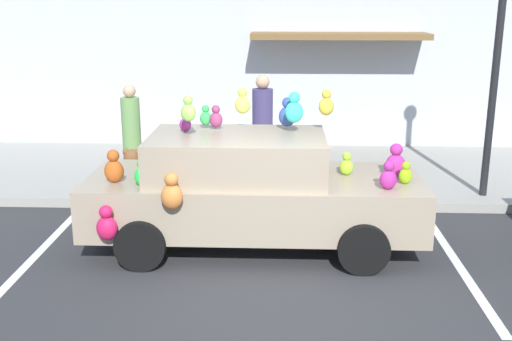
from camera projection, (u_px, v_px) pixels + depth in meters
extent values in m
plane|color=#2D2D30|center=(282.00, 298.00, 6.96)|extent=(60.00, 60.00, 0.00)
cube|color=gray|center=(282.00, 172.00, 11.75)|extent=(24.00, 4.00, 0.15)
cube|color=#B2B7C1|center=(284.00, 3.00, 12.98)|extent=(24.00, 0.30, 6.40)
cube|color=brown|center=(339.00, 36.00, 12.58)|extent=(3.60, 1.10, 0.12)
cube|color=silver|center=(458.00, 265.00, 7.83)|extent=(0.12, 3.60, 0.01)
cube|color=silver|center=(34.00, 257.00, 8.05)|extent=(0.12, 3.60, 0.01)
cube|color=gray|center=(254.00, 201.00, 8.28)|extent=(4.43, 1.66, 0.68)
cube|color=gray|center=(237.00, 156.00, 8.13)|extent=(2.31, 1.46, 0.56)
cylinder|color=black|center=(349.00, 205.00, 9.12)|extent=(0.64, 0.22, 0.64)
cylinder|color=black|center=(363.00, 249.00, 7.52)|extent=(0.64, 0.22, 0.64)
cylinder|color=black|center=(165.00, 203.00, 9.23)|extent=(0.64, 0.22, 0.64)
cylinder|color=black|center=(141.00, 245.00, 7.63)|extent=(0.64, 0.22, 0.64)
ellipsoid|color=#B34E1A|center=(114.00, 171.00, 7.90)|extent=(0.25, 0.21, 0.30)
sphere|color=#B34E1A|center=(113.00, 156.00, 7.84)|extent=(0.16, 0.16, 0.16)
ellipsoid|color=#90D42A|center=(346.00, 167.00, 8.24)|extent=(0.18, 0.15, 0.21)
sphere|color=#90D42A|center=(347.00, 157.00, 8.20)|extent=(0.12, 0.12, 0.12)
ellipsoid|color=gold|center=(326.00, 106.00, 8.22)|extent=(0.20, 0.17, 0.24)
sphere|color=gold|center=(327.00, 94.00, 8.18)|extent=(0.13, 0.13, 0.13)
ellipsoid|color=#324C97|center=(287.00, 117.00, 8.38)|extent=(0.23, 0.19, 0.27)
sphere|color=#324C97|center=(287.00, 103.00, 8.33)|extent=(0.15, 0.15, 0.15)
ellipsoid|color=#CB7331|center=(172.00, 197.00, 7.32)|extent=(0.26, 0.22, 0.31)
sphere|color=#CB7331|center=(171.00, 180.00, 7.27)|extent=(0.17, 0.17, 0.17)
ellipsoid|color=green|center=(206.00, 118.00, 8.42)|extent=(0.16, 0.13, 0.19)
sphere|color=green|center=(206.00, 109.00, 8.39)|extent=(0.10, 0.10, 0.10)
ellipsoid|color=#9E2E88|center=(185.00, 125.00, 8.23)|extent=(0.16, 0.13, 0.18)
sphere|color=#9E2E88|center=(185.00, 115.00, 8.19)|extent=(0.10, 0.10, 0.10)
ellipsoid|color=#C9194D|center=(107.00, 228.00, 7.47)|extent=(0.26, 0.21, 0.30)
sphere|color=#C9194D|center=(106.00, 212.00, 7.41)|extent=(0.16, 0.16, 0.16)
ellipsoid|color=#94EF53|center=(188.00, 113.00, 7.83)|extent=(0.19, 0.16, 0.23)
sphere|color=#94EF53|center=(188.00, 100.00, 7.79)|extent=(0.12, 0.12, 0.12)
ellipsoid|color=#DEE855|center=(243.00, 105.00, 8.39)|extent=(0.21, 0.17, 0.25)
sphere|color=#DEE855|center=(243.00, 92.00, 8.34)|extent=(0.13, 0.13, 0.13)
ellipsoid|color=#A42681|center=(388.00, 180.00, 7.61)|extent=(0.21, 0.17, 0.25)
sphere|color=#A42681|center=(389.00, 166.00, 7.56)|extent=(0.13, 0.13, 0.13)
ellipsoid|color=#B52889|center=(395.00, 165.00, 8.16)|extent=(0.26, 0.21, 0.31)
sphere|color=#B52889|center=(396.00, 150.00, 8.10)|extent=(0.17, 0.17, 0.17)
ellipsoid|color=#1FD342|center=(143.00, 177.00, 7.74)|extent=(0.21, 0.17, 0.25)
sphere|color=#1FD342|center=(142.00, 163.00, 7.69)|extent=(0.13, 0.13, 0.13)
ellipsoid|color=#903561|center=(216.00, 120.00, 8.37)|extent=(0.18, 0.15, 0.21)
sphere|color=#903561|center=(216.00, 109.00, 8.33)|extent=(0.11, 0.11, 0.11)
ellipsoid|color=#37E1C0|center=(294.00, 112.00, 8.10)|extent=(0.24, 0.19, 0.28)
sphere|color=#37E1C0|center=(294.00, 98.00, 8.04)|extent=(0.15, 0.15, 0.15)
ellipsoid|color=#B97335|center=(203.00, 164.00, 8.40)|extent=(0.18, 0.15, 0.21)
sphere|color=#B97335|center=(203.00, 154.00, 8.36)|extent=(0.11, 0.11, 0.11)
ellipsoid|color=#89C416|center=(405.00, 176.00, 7.85)|extent=(0.17, 0.14, 0.20)
sphere|color=#89C416|center=(406.00, 166.00, 7.81)|extent=(0.11, 0.11, 0.11)
ellipsoid|color=brown|center=(133.00, 177.00, 10.35)|extent=(0.38, 0.31, 0.47)
sphere|color=brown|center=(132.00, 157.00, 10.26)|extent=(0.27, 0.27, 0.27)
sphere|color=brown|center=(126.00, 152.00, 10.24)|extent=(0.11, 0.11, 0.11)
sphere|color=brown|center=(137.00, 152.00, 10.23)|extent=(0.11, 0.11, 0.11)
cylinder|color=black|center=(493.00, 91.00, 9.70)|extent=(0.12, 0.12, 3.43)
cylinder|color=#6C9954|center=(132.00, 142.00, 10.47)|extent=(0.32, 0.32, 1.53)
sphere|color=tan|center=(129.00, 91.00, 10.23)|extent=(0.21, 0.21, 0.21)
cylinder|color=#413967|center=(262.00, 133.00, 11.05)|extent=(0.37, 0.37, 1.59)
sphere|color=tan|center=(263.00, 82.00, 10.80)|extent=(0.25, 0.25, 0.25)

